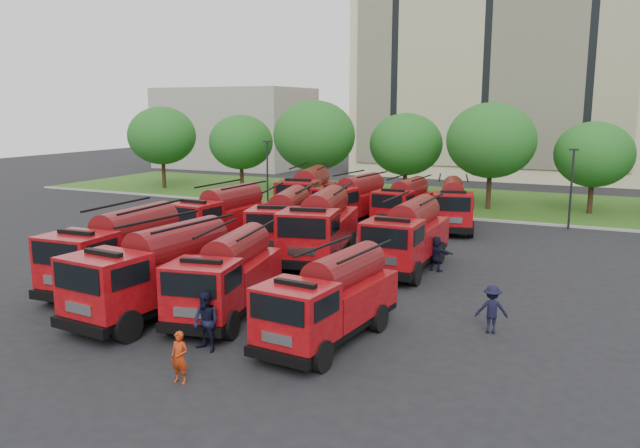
# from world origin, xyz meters

# --- Properties ---
(ground) EXTENTS (140.00, 140.00, 0.00)m
(ground) POSITION_xyz_m (0.00, 0.00, 0.00)
(ground) COLOR black
(ground) RESTS_ON ground
(lawn) EXTENTS (70.00, 16.00, 0.12)m
(lawn) POSITION_xyz_m (0.00, 26.00, 0.06)
(lawn) COLOR #244A13
(lawn) RESTS_ON ground
(curb) EXTENTS (70.00, 0.30, 0.14)m
(curb) POSITION_xyz_m (0.00, 17.90, 0.07)
(curb) COLOR gray
(curb) RESTS_ON ground
(apartment_building) EXTENTS (30.00, 14.18, 25.00)m
(apartment_building) POSITION_xyz_m (2.00, 47.94, 12.50)
(apartment_building) COLOR beige
(apartment_building) RESTS_ON ground
(side_building) EXTENTS (18.00, 12.00, 10.00)m
(side_building) POSITION_xyz_m (-30.00, 44.00, 5.00)
(side_building) COLOR gray
(side_building) RESTS_ON ground
(tree_0) EXTENTS (6.30, 6.30, 7.70)m
(tree_0) POSITION_xyz_m (-24.00, 22.00, 5.02)
(tree_0) COLOR #382314
(tree_0) RESTS_ON ground
(tree_1) EXTENTS (5.71, 5.71, 6.98)m
(tree_1) POSITION_xyz_m (-16.00, 23.00, 4.55)
(tree_1) COLOR #382314
(tree_1) RESTS_ON ground
(tree_2) EXTENTS (6.72, 6.72, 8.22)m
(tree_2) POSITION_xyz_m (-8.00, 21.50, 5.35)
(tree_2) COLOR #382314
(tree_2) RESTS_ON ground
(tree_3) EXTENTS (5.88, 5.88, 7.19)m
(tree_3) POSITION_xyz_m (-1.00, 24.00, 4.68)
(tree_3) COLOR #382314
(tree_3) RESTS_ON ground
(tree_4) EXTENTS (6.55, 6.55, 8.01)m
(tree_4) POSITION_xyz_m (6.00, 22.50, 5.22)
(tree_4) COLOR #382314
(tree_4) RESTS_ON ground
(tree_5) EXTENTS (5.46, 5.46, 6.68)m
(tree_5) POSITION_xyz_m (13.00, 23.50, 4.35)
(tree_5) COLOR #382314
(tree_5) RESTS_ON ground
(lamp_post_0) EXTENTS (0.60, 0.25, 5.11)m
(lamp_post_0) POSITION_xyz_m (-10.00, 17.20, 2.90)
(lamp_post_0) COLOR black
(lamp_post_0) RESTS_ON ground
(lamp_post_1) EXTENTS (0.60, 0.25, 5.11)m
(lamp_post_1) POSITION_xyz_m (12.00, 17.20, 2.90)
(lamp_post_1) COLOR black
(lamp_post_1) RESTS_ON ground
(fire_truck_0) EXTENTS (3.02, 7.47, 3.34)m
(fire_truck_0) POSITION_xyz_m (-4.53, -4.98, 1.68)
(fire_truck_0) COLOR black
(fire_truck_0) RESTS_ON ground
(fire_truck_1) EXTENTS (3.17, 7.45, 3.30)m
(fire_truck_1) POSITION_xyz_m (-0.78, -7.09, 1.66)
(fire_truck_1) COLOR black
(fire_truck_1) RESTS_ON ground
(fire_truck_2) EXTENTS (3.49, 6.90, 3.00)m
(fire_truck_2) POSITION_xyz_m (1.58, -6.01, 1.51)
(fire_truck_2) COLOR black
(fire_truck_2) RESTS_ON ground
(fire_truck_3) EXTENTS (2.81, 6.52, 2.88)m
(fire_truck_3) POSITION_xyz_m (6.14, -6.81, 1.45)
(fire_truck_3) COLOR black
(fire_truck_3) RESTS_ON ground
(fire_truck_4) EXTENTS (2.86, 7.23, 3.24)m
(fire_truck_4) POSITION_xyz_m (-5.40, 3.94, 1.63)
(fire_truck_4) COLOR black
(fire_truck_4) RESTS_ON ground
(fire_truck_5) EXTENTS (4.21, 7.54, 3.26)m
(fire_truck_5) POSITION_xyz_m (-1.31, 3.89, 1.64)
(fire_truck_5) COLOR black
(fire_truck_5) RESTS_ON ground
(fire_truck_6) EXTENTS (4.11, 7.96, 3.45)m
(fire_truck_6) POSITION_xyz_m (1.10, 3.17, 1.74)
(fire_truck_6) COLOR black
(fire_truck_6) RESTS_ON ground
(fire_truck_7) EXTENTS (2.69, 7.16, 3.24)m
(fire_truck_7) POSITION_xyz_m (5.65, 3.23, 1.63)
(fire_truck_7) COLOR black
(fire_truck_7) RESTS_ON ground
(fire_truck_8) EXTENTS (4.15, 8.02, 3.48)m
(fire_truck_8) POSITION_xyz_m (-4.67, 13.47, 1.75)
(fire_truck_8) COLOR black
(fire_truck_8) RESTS_ON ground
(fire_truck_9) EXTENTS (3.17, 7.26, 3.20)m
(fire_truck_9) POSITION_xyz_m (-1.02, 12.79, 1.61)
(fire_truck_9) COLOR black
(fire_truck_9) RESTS_ON ground
(fire_truck_10) EXTENTS (2.57, 6.68, 3.01)m
(fire_truck_10) POSITION_xyz_m (2.14, 13.87, 1.52)
(fire_truck_10) COLOR black
(fire_truck_10) RESTS_ON ground
(fire_truck_11) EXTENTS (3.86, 7.18, 3.11)m
(fire_truck_11) POSITION_xyz_m (5.26, 14.05, 1.56)
(fire_truck_11) COLOR black
(fire_truck_11) RESTS_ON ground
(firefighter_0) EXTENTS (0.57, 0.42, 1.50)m
(firefighter_0) POSITION_xyz_m (3.62, -11.54, 0.00)
(firefighter_0) COLOR #A02A0C
(firefighter_0) RESTS_ON ground
(firefighter_1) EXTENTS (1.03, 0.71, 1.94)m
(firefighter_1) POSITION_xyz_m (2.94, -9.31, 0.00)
(firefighter_1) COLOR black
(firefighter_1) RESTS_ON ground
(firefighter_2) EXTENTS (0.60, 0.95, 1.54)m
(firefighter_2) POSITION_xyz_m (5.91, -7.41, 0.00)
(firefighter_2) COLOR #A02A0C
(firefighter_2) RESTS_ON ground
(firefighter_3) EXTENTS (1.20, 0.83, 1.69)m
(firefighter_3) POSITION_xyz_m (10.85, -3.80, 0.00)
(firefighter_3) COLOR black
(firefighter_3) RESTS_ON ground
(firefighter_4) EXTENTS (0.90, 0.71, 1.62)m
(firefighter_4) POSITION_xyz_m (-0.35, 0.87, 0.00)
(firefighter_4) COLOR black
(firefighter_4) RESTS_ON ground
(firefighter_5) EXTENTS (1.68, 1.05, 1.68)m
(firefighter_5) POSITION_xyz_m (7.01, 3.48, 0.00)
(firefighter_5) COLOR black
(firefighter_5) RESTS_ON ground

